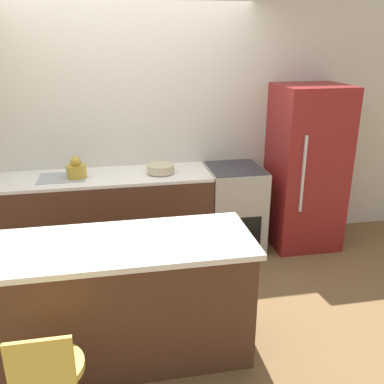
# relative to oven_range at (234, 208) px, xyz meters

# --- Properties ---
(ground_plane) EXTENTS (14.00, 14.00, 0.00)m
(ground_plane) POSITION_rel_oven_range_xyz_m (-1.04, -0.33, -0.45)
(ground_plane) COLOR brown
(wall_back) EXTENTS (8.00, 0.06, 2.60)m
(wall_back) POSITION_rel_oven_range_xyz_m (-1.04, 0.34, 0.85)
(wall_back) COLOR beige
(wall_back) RESTS_ON ground_plane
(back_counter) EXTENTS (2.12, 0.62, 0.90)m
(back_counter) POSITION_rel_oven_range_xyz_m (-1.36, 0.00, -0.00)
(back_counter) COLOR #4C2D1E
(back_counter) RESTS_ON ground_plane
(kitchen_island) EXTENTS (1.76, 0.70, 0.90)m
(kitchen_island) POSITION_rel_oven_range_xyz_m (-1.21, -1.48, -0.00)
(kitchen_island) COLOR #4C2D1E
(kitchen_island) RESTS_ON ground_plane
(oven_range) EXTENTS (0.57, 0.63, 0.90)m
(oven_range) POSITION_rel_oven_range_xyz_m (0.00, 0.00, 0.00)
(oven_range) COLOR #B7B2A8
(oven_range) RESTS_ON ground_plane
(refrigerator) EXTENTS (0.70, 0.68, 1.72)m
(refrigerator) POSITION_rel_oven_range_xyz_m (0.77, -0.02, 0.41)
(refrigerator) COLOR maroon
(refrigerator) RESTS_ON ground_plane
(kettle) EXTENTS (0.19, 0.19, 0.20)m
(kettle) POSITION_rel_oven_range_xyz_m (-1.59, -0.02, 0.53)
(kettle) COLOR #B29333
(kettle) RESTS_ON back_counter
(mixing_bowl) EXTENTS (0.27, 0.27, 0.08)m
(mixing_bowl) POSITION_rel_oven_range_xyz_m (-0.78, -0.02, 0.49)
(mixing_bowl) COLOR #C1B28E
(mixing_bowl) RESTS_ON back_counter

